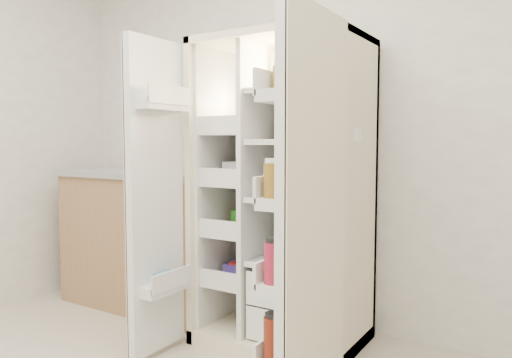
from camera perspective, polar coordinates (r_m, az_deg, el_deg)
The scene contains 5 objects.
wall_back at distance 3.24m, azimuth 6.32°, elevation 6.98°, with size 4.00×0.02×2.70m, color white.
refrigerator at distance 2.94m, azimuth 4.00°, elevation -4.56°, with size 0.92×0.70×1.80m.
freezer_door at distance 2.73m, azimuth -11.70°, elevation -2.20°, with size 0.15×0.40×1.72m.
fridge_door at distance 2.10m, azimuth 6.25°, elevation -4.53°, with size 0.17×0.58×1.72m.
kitchen_counter at distance 3.69m, azimuth -11.64°, elevation -6.70°, with size 1.37×0.73×0.99m.
Camera 1 is at (1.41, -0.91, 1.19)m, focal length 34.00 mm.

